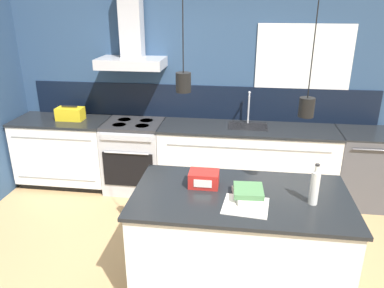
{
  "coord_description": "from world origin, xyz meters",
  "views": [
    {
      "loc": [
        0.54,
        -2.66,
        2.36
      ],
      "look_at": [
        0.08,
        0.69,
        1.05
      ],
      "focal_mm": 35.0,
      "sensor_mm": 36.0,
      "label": 1
    }
  ],
  "objects_px": {
    "yellow_toolbox": "(70,114)",
    "dishwasher": "(360,168)",
    "book_stack": "(248,193)",
    "oven_range": "(135,156)",
    "bottle_on_island": "(315,187)",
    "red_supply_box": "(204,179)"
  },
  "relations": [
    {
      "from": "oven_range",
      "to": "dishwasher",
      "type": "relative_size",
      "value": 1.0
    },
    {
      "from": "dishwasher",
      "to": "book_stack",
      "type": "relative_size",
      "value": 2.89
    },
    {
      "from": "dishwasher",
      "to": "red_supply_box",
      "type": "distance_m",
      "value": 2.41
    },
    {
      "from": "dishwasher",
      "to": "yellow_toolbox",
      "type": "bearing_deg",
      "value": 180.0
    },
    {
      "from": "oven_range",
      "to": "red_supply_box",
      "type": "height_order",
      "value": "red_supply_box"
    },
    {
      "from": "book_stack",
      "to": "yellow_toolbox",
      "type": "bearing_deg",
      "value": 142.3
    },
    {
      "from": "oven_range",
      "to": "bottle_on_island",
      "type": "distance_m",
      "value": 2.67
    },
    {
      "from": "dishwasher",
      "to": "bottle_on_island",
      "type": "xyz_separation_m",
      "value": [
        -0.89,
        -1.76,
        0.59
      ]
    },
    {
      "from": "book_stack",
      "to": "yellow_toolbox",
      "type": "distance_m",
      "value": 2.85
    },
    {
      "from": "red_supply_box",
      "to": "yellow_toolbox",
      "type": "xyz_separation_m",
      "value": [
        -1.89,
        1.59,
        0.02
      ]
    },
    {
      "from": "bottle_on_island",
      "to": "yellow_toolbox",
      "type": "distance_m",
      "value": 3.26
    },
    {
      "from": "oven_range",
      "to": "dishwasher",
      "type": "xyz_separation_m",
      "value": [
        2.8,
        0.0,
        -0.0
      ]
    },
    {
      "from": "yellow_toolbox",
      "to": "dishwasher",
      "type": "bearing_deg",
      "value": -0.0
    },
    {
      "from": "dishwasher",
      "to": "bottle_on_island",
      "type": "relative_size",
      "value": 2.78
    },
    {
      "from": "dishwasher",
      "to": "bottle_on_island",
      "type": "distance_m",
      "value": 2.06
    },
    {
      "from": "oven_range",
      "to": "dishwasher",
      "type": "bearing_deg",
      "value": 0.09
    },
    {
      "from": "dishwasher",
      "to": "bottle_on_island",
      "type": "height_order",
      "value": "bottle_on_island"
    },
    {
      "from": "oven_range",
      "to": "red_supply_box",
      "type": "xyz_separation_m",
      "value": [
        1.07,
        -1.58,
        0.52
      ]
    },
    {
      "from": "oven_range",
      "to": "book_stack",
      "type": "xyz_separation_m",
      "value": [
        1.43,
        -1.74,
        0.5
      ]
    },
    {
      "from": "dishwasher",
      "to": "red_supply_box",
      "type": "relative_size",
      "value": 3.74
    },
    {
      "from": "book_stack",
      "to": "red_supply_box",
      "type": "height_order",
      "value": "red_supply_box"
    },
    {
      "from": "dishwasher",
      "to": "yellow_toolbox",
      "type": "xyz_separation_m",
      "value": [
        -3.63,
        0.0,
        0.54
      ]
    }
  ]
}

